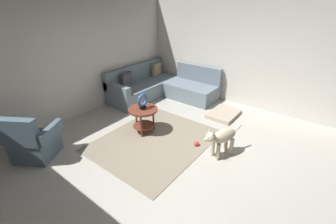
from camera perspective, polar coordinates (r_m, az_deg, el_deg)
ground_plane at (r=4.05m, az=2.92°, el=-12.27°), size 6.00×6.00×0.10m
wall_back at (r=5.50m, az=-23.39°, el=12.56°), size 6.00×0.12×2.70m
wall_right at (r=5.94m, az=20.23°, el=14.02°), size 0.12×6.00×2.70m
area_rug at (r=4.46m, az=-3.39°, el=-7.29°), size 2.30×1.90×0.01m
sectional_couch at (r=6.35m, az=-1.75°, el=6.38°), size 2.20×2.25×0.88m
armchair at (r=4.49m, az=-31.46°, el=-6.63°), size 0.93×1.00×0.88m
side_table at (r=4.57m, az=-6.38°, el=-0.53°), size 0.60×0.60×0.54m
torus_sculpture at (r=4.44m, az=-6.57°, el=2.84°), size 0.28×0.08×0.33m
dog_bed_mat at (r=5.52m, az=14.08°, el=-0.49°), size 0.80×0.60×0.09m
dog at (r=3.97m, az=13.62°, el=-6.44°), size 0.80×0.40×0.63m
dog_toy_ball at (r=4.31m, az=7.36°, el=-8.12°), size 0.10×0.10×0.10m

